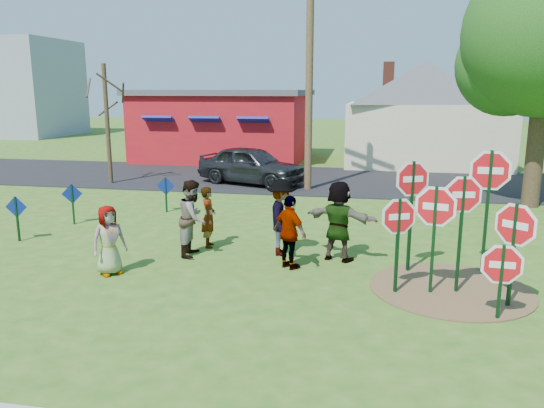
{
  "coord_description": "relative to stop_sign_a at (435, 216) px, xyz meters",
  "views": [
    {
      "loc": [
        2.86,
        -11.53,
        3.94
      ],
      "look_at": [
        0.44,
        1.14,
        1.13
      ],
      "focal_mm": 35.0,
      "sensor_mm": 36.0,
      "label": 1
    }
  ],
  "objects": [
    {
      "name": "stop_sign_g",
      "position": [
        -0.68,
        -0.12,
        -0.17
      ],
      "size": [
        0.89,
        0.4,
        2.04
      ],
      "rotation": [
        0.0,
        0.0,
        0.41
      ],
      "color": "black",
      "rests_on": "ground"
    },
    {
      "name": "road",
      "position": [
        -4.08,
        12.79,
        -1.55
      ],
      "size": [
        120.0,
        7.5,
        0.04
      ],
      "primitive_type": "cube",
      "color": "black",
      "rests_on": "ground"
    },
    {
      "name": "person_f",
      "position": [
        -1.93,
        1.75,
        -0.62
      ],
      "size": [
        1.84,
        1.1,
        1.89
      ],
      "primitive_type": "imported",
      "rotation": [
        0.0,
        0.0,
        2.81
      ],
      "color": "#214C34",
      "rests_on": "ground"
    },
    {
      "name": "dirt_patch",
      "position": [
        0.42,
        0.29,
        -1.55
      ],
      "size": [
        3.2,
        3.2,
        0.03
      ],
      "primitive_type": "cylinder",
      "color": "brown",
      "rests_on": "ground"
    },
    {
      "name": "bare_tree_west",
      "position": [
        -12.1,
        10.27,
        1.64
      ],
      "size": [
        1.8,
        1.8,
        4.96
      ],
      "color": "#382819",
      "rests_on": "ground"
    },
    {
      "name": "distant_building",
      "position": [
        -32.08,
        31.29,
        2.43
      ],
      "size": [
        10.0,
        8.0,
        8.0
      ],
      "primitive_type": "cube",
      "color": "#8C939E",
      "rests_on": "ground"
    },
    {
      "name": "person_b",
      "position": [
        -5.23,
        2.23,
        -0.79
      ],
      "size": [
        0.5,
        0.64,
        1.55
      ],
      "primitive_type": "imported",
      "rotation": [
        0.0,
        0.0,
        1.82
      ],
      "color": "#21654F",
      "rests_on": "ground"
    },
    {
      "name": "cream_house",
      "position": [
        1.42,
        19.29,
        1.36
      ],
      "size": [
        9.4,
        9.4,
        6.5
      ],
      "color": "beige",
      "rests_on": "ground"
    },
    {
      "name": "stop_sign_b",
      "position": [
        -0.36,
        1.22,
        0.3
      ],
      "size": [
        0.96,
        0.44,
        2.59
      ],
      "rotation": [
        0.0,
        0.0,
        0.42
      ],
      "color": "black",
      "rests_on": "ground"
    },
    {
      "name": "utility_pole",
      "position": [
        -3.71,
        10.45,
        3.27
      ],
      "size": [
        2.21,
        0.67,
        9.18
      ],
      "rotation": [
        0.0,
        0.0,
        -0.25
      ],
      "color": "#4C3823",
      "rests_on": "ground"
    },
    {
      "name": "red_building",
      "position": [
        -9.58,
        19.28,
        0.4
      ],
      "size": [
        9.4,
        7.69,
        3.9
      ],
      "color": "#A5101F",
      "rests_on": "ground"
    },
    {
      "name": "stop_sign_d",
      "position": [
        1.25,
        1.55,
        0.46
      ],
      "size": [
        1.18,
        0.08,
        2.83
      ],
      "rotation": [
        0.0,
        0.0,
        -0.04
      ],
      "color": "black",
      "rests_on": "ground"
    },
    {
      "name": "stop_sign_c",
      "position": [
        0.51,
        0.13,
        0.16
      ],
      "size": [
        0.97,
        0.18,
        2.46
      ],
      "rotation": [
        0.0,
        0.0,
        0.17
      ],
      "color": "black",
      "rests_on": "ground"
    },
    {
      "name": "blue_diamond_c",
      "position": [
        -9.87,
        3.68,
        -0.81
      ],
      "size": [
        0.57,
        0.21,
        1.22
      ],
      "rotation": [
        0.0,
        0.0,
        0.32
      ],
      "color": "black",
      "rests_on": "ground"
    },
    {
      "name": "stop_sign_a",
      "position": [
        0.0,
        0.0,
        0.0
      ],
      "size": [
        1.05,
        0.27,
        2.29
      ],
      "rotation": [
        0.0,
        0.0,
        -0.24
      ],
      "color": "black",
      "rests_on": "ground"
    },
    {
      "name": "person_c",
      "position": [
        -5.39,
        1.51,
        -0.65
      ],
      "size": [
        0.73,
        0.92,
        1.83
      ],
      "primitive_type": "imported",
      "rotation": [
        0.0,
        0.0,
        1.61
      ],
      "color": "brown",
      "rests_on": "ground"
    },
    {
      "name": "stop_sign_f",
      "position": [
        1.34,
        -0.42,
        -0.12
      ],
      "size": [
        0.83,
        0.69,
        2.09
      ],
      "rotation": [
        0.0,
        0.0,
        -0.69
      ],
      "color": "black",
      "rests_on": "ground"
    },
    {
      "name": "suv",
      "position": [
        -6.18,
        11.18,
        -0.74
      ],
      "size": [
        4.99,
        3.34,
        1.58
      ],
      "primitive_type": "imported",
      "rotation": [
        0.0,
        0.0,
        1.22
      ],
      "color": "#313036",
      "rests_on": "road"
    },
    {
      "name": "person_d",
      "position": [
        -3.31,
        1.94,
        -0.64
      ],
      "size": [
        0.85,
        1.28,
        1.85
      ],
      "primitive_type": "imported",
      "rotation": [
        0.0,
        0.0,
        1.71
      ],
      "color": "#2F2F34",
      "rests_on": "ground"
    },
    {
      "name": "blue_diamond_d",
      "position": [
        -7.77,
        5.7,
        -0.85
      ],
      "size": [
        0.6,
        0.06,
        1.16
      ],
      "rotation": [
        0.0,
        0.0,
        0.06
      ],
      "color": "black",
      "rests_on": "ground"
    },
    {
      "name": "stop_sign_e",
      "position": [
        1.03,
        -1.04,
        -0.63
      ],
      "size": [
        0.96,
        0.07,
        1.48
      ],
      "rotation": [
        0.0,
        0.0,
        -0.03
      ],
      "color": "black",
      "rests_on": "ground"
    },
    {
      "name": "blue_diamond_b",
      "position": [
        -10.33,
        1.77,
        -0.81
      ],
      "size": [
        0.58,
        0.09,
        1.21
      ],
      "rotation": [
        0.0,
        0.0,
        0.12
      ],
      "color": "black",
      "rests_on": "ground"
    },
    {
      "name": "person_a",
      "position": [
        -6.72,
        -0.15,
        -0.8
      ],
      "size": [
        0.85,
        0.88,
        1.52
      ],
      "primitive_type": "imported",
      "rotation": [
        0.0,
        0.0,
        0.87
      ],
      "color": "#374B85",
      "rests_on": "ground"
    },
    {
      "name": "ground",
      "position": [
        -4.08,
        1.29,
        -1.57
      ],
      "size": [
        120.0,
        120.0,
        0.0
      ],
      "primitive_type": "plane",
      "color": "#305B1A",
      "rests_on": "ground"
    },
    {
      "name": "person_e",
      "position": [
        -2.95,
        0.95,
        -0.73
      ],
      "size": [
        1.01,
        0.93,
        1.66
      ],
      "primitive_type": "imported",
      "rotation": [
        0.0,
        0.0,
        2.46
      ],
      "color": "#552F5C",
      "rests_on": "ground"
    }
  ]
}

